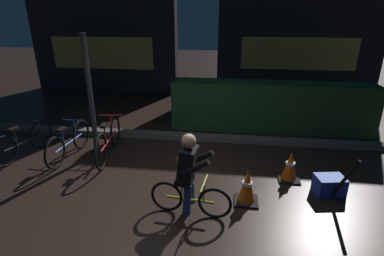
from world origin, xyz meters
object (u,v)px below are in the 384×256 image
object	(u,v)px
parked_bike_leftmost	(24,141)
closed_umbrella	(344,180)
cyclist	(189,175)
parked_bike_left_mid	(69,142)
blue_crate	(329,185)
parked_bike_center_left	(109,140)
traffic_cone_near	(247,186)
street_post	(90,97)
traffic_cone_far	(290,166)

from	to	relation	value
parked_bike_leftmost	closed_umbrella	size ratio (longest dim) A/B	1.76
cyclist	closed_umbrella	bearing A→B (deg)	19.72
parked_bike_left_mid	blue_crate	bearing A→B (deg)	-95.49
parked_bike_center_left	cyclist	world-z (taller)	cyclist
parked_bike_left_mid	traffic_cone_near	distance (m)	3.62
street_post	parked_bike_left_mid	distance (m)	1.01
traffic_cone_far	blue_crate	bearing A→B (deg)	-33.13
parked_bike_left_mid	closed_umbrella	xyz separation A→B (m)	(4.87, -0.93, 0.08)
parked_bike_leftmost	traffic_cone_near	size ratio (longest dim) A/B	2.68
parked_bike_leftmost	cyclist	bearing A→B (deg)	-100.80
traffic_cone_far	parked_bike_leftmost	bearing A→B (deg)	177.37
parked_bike_center_left	closed_umbrella	distance (m)	4.24
traffic_cone_near	closed_umbrella	size ratio (longest dim) A/B	0.66
parked_bike_center_left	traffic_cone_near	distance (m)	2.95
parked_bike_center_left	traffic_cone_near	size ratio (longest dim) A/B	3.06
traffic_cone_near	parked_bike_leftmost	bearing A→B (deg)	167.12
parked_bike_leftmost	parked_bike_left_mid	distance (m)	0.93
blue_crate	cyclist	world-z (taller)	cyclist
parked_bike_center_left	cyclist	distance (m)	2.47
street_post	traffic_cone_far	size ratio (longest dim) A/B	4.46
blue_crate	parked_bike_center_left	bearing A→B (deg)	168.40
closed_umbrella	parked_bike_left_mid	bearing A→B (deg)	-138.69
traffic_cone_near	traffic_cone_far	xyz separation A→B (m)	(0.76, 0.76, -0.01)
traffic_cone_near	traffic_cone_far	world-z (taller)	traffic_cone_near
traffic_cone_near	cyclist	distance (m)	0.99
blue_crate	closed_umbrella	size ratio (longest dim) A/B	0.52
parked_bike_left_mid	traffic_cone_near	world-z (taller)	parked_bike_left_mid
parked_bike_left_mid	blue_crate	world-z (taller)	parked_bike_left_mid
parked_bike_leftmost	closed_umbrella	xyz separation A→B (m)	(5.79, -0.85, 0.08)
traffic_cone_near	blue_crate	distance (m)	1.38
parked_bike_left_mid	traffic_cone_far	xyz separation A→B (m)	(4.21, -0.31, -0.07)
parked_bike_leftmost	parked_bike_left_mid	size ratio (longest dim) A/B	0.97
street_post	blue_crate	bearing A→B (deg)	-11.79
street_post	parked_bike_left_mid	xyz separation A→B (m)	(-0.46, -0.22, -0.87)
street_post	closed_umbrella	xyz separation A→B (m)	(4.41, -1.15, -0.79)
parked_bike_center_left	traffic_cone_near	world-z (taller)	parked_bike_center_left
parked_bike_leftmost	blue_crate	world-z (taller)	parked_bike_leftmost
parked_bike_leftmost	traffic_cone_far	world-z (taller)	parked_bike_leftmost
street_post	closed_umbrella	world-z (taller)	street_post
cyclist	parked_bike_left_mid	bearing A→B (deg)	157.12
blue_crate	cyclist	size ratio (longest dim) A/B	0.35
street_post	blue_crate	distance (m)	4.53
parked_bike_left_mid	blue_crate	xyz separation A→B (m)	(4.77, -0.68, -0.18)
parked_bike_center_left	traffic_cone_far	xyz separation A→B (m)	(3.44, -0.46, -0.10)
parked_bike_left_mid	traffic_cone_far	bearing A→B (deg)	-91.67
traffic_cone_near	cyclist	xyz separation A→B (m)	(-0.83, -0.39, 0.36)
street_post	parked_bike_center_left	bearing A→B (deg)	-14.28
blue_crate	parked_bike_left_mid	bearing A→B (deg)	171.92
street_post	parked_bike_left_mid	size ratio (longest dim) A/B	1.55
cyclist	closed_umbrella	distance (m)	2.32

